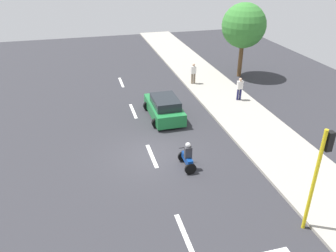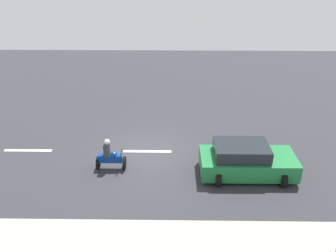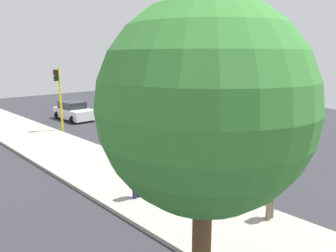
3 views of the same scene
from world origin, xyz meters
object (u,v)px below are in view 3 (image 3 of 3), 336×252
Objects in this scene: pedestrian_by_tree at (136,174)px; street_tree_south at (205,108)px; car_green at (213,146)px; traffic_light_corner at (59,91)px; pedestrian_near_signal at (271,192)px; motorcycle at (145,128)px; car_white at (74,111)px.

street_tree_south is at bearing 64.19° from pedestrian_by_tree.
traffic_light_corner is at bearing -75.21° from car_green.
pedestrian_by_tree is (2.13, -4.17, 0.00)m from pedestrian_near_signal.
motorcycle is 0.34× the size of traffic_light_corner.
traffic_light_corner is (2.88, 3.66, 2.22)m from car_white.
car_white is at bearing -109.96° from pedestrian_by_tree.
traffic_light_corner is 18.68m from street_tree_south.
street_tree_south is at bearing 72.69° from traffic_light_corner.
pedestrian_near_signal is at bearing 79.59° from car_white.
car_green is at bearing 104.79° from traffic_light_corner.
car_white is at bearing -100.41° from pedestrian_near_signal.
car_green is 0.92× the size of traffic_light_corner.
street_tree_south is (5.54, 17.78, 1.45)m from traffic_light_corner.
street_tree_south is at bearing 68.55° from car_white.
traffic_light_corner is (3.34, -5.27, 2.29)m from motorcycle.
street_tree_south is at bearing 13.24° from pedestrian_near_signal.
car_white is 1.01× the size of car_green.
traffic_light_corner is at bearing -103.45° from pedestrian_by_tree.
pedestrian_near_signal is 5.85m from street_tree_south.
traffic_light_corner is at bearing 51.79° from car_white.
street_tree_south is (2.55, 5.28, 3.33)m from pedestrian_by_tree.
pedestrian_by_tree is (5.98, 1.19, 0.35)m from car_green.
car_white is 17.19m from pedestrian_by_tree.
street_tree_south reaches higher than pedestrian_near_signal.
pedestrian_by_tree is at bearing -62.95° from pedestrian_near_signal.
motorcycle is 6.64m from traffic_light_corner.
street_tree_south is (8.88, 12.51, 3.74)m from motorcycle.
pedestrian_near_signal is 1.00× the size of pedestrian_by_tree.
car_green is 6.61m from pedestrian_near_signal.
motorcycle reaches higher than car_green.
pedestrian_by_tree is at bearing 70.04° from car_white.
pedestrian_near_signal is at bearing 117.05° from pedestrian_by_tree.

